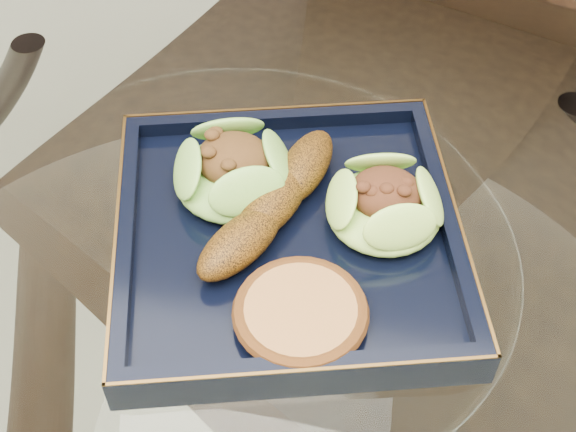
# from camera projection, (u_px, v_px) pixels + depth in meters

# --- Properties ---
(dining_table) EXTENTS (1.13, 1.13, 0.77)m
(dining_table) POSITION_uv_depth(u_px,v_px,m) (240.00, 395.00, 0.75)
(dining_table) COLOR white
(dining_table) RESTS_ON ground
(dining_chair) EXTENTS (0.56, 0.56, 1.00)m
(dining_chair) POSITION_uv_depth(u_px,v_px,m) (367.00, 144.00, 1.02)
(dining_chair) COLOR black
(dining_chair) RESTS_ON ground
(navy_plate) EXTENTS (0.33, 0.33, 0.02)m
(navy_plate) POSITION_uv_depth(u_px,v_px,m) (288.00, 241.00, 0.64)
(navy_plate) COLOR black
(navy_plate) RESTS_ON dining_table
(lettuce_wrap_left) EXTENTS (0.10, 0.10, 0.04)m
(lettuce_wrap_left) POSITION_uv_depth(u_px,v_px,m) (234.00, 174.00, 0.66)
(lettuce_wrap_left) COLOR #498B28
(lettuce_wrap_left) RESTS_ON navy_plate
(lettuce_wrap_right) EXTENTS (0.10, 0.10, 0.03)m
(lettuce_wrap_right) POSITION_uv_depth(u_px,v_px,m) (384.00, 207.00, 0.63)
(lettuce_wrap_right) COLOR #73A931
(lettuce_wrap_right) RESTS_ON navy_plate
(roasted_plantain) EXTENTS (0.10, 0.18, 0.03)m
(roasted_plantain) POSITION_uv_depth(u_px,v_px,m) (273.00, 203.00, 0.64)
(roasted_plantain) COLOR #60370A
(roasted_plantain) RESTS_ON navy_plate
(crumb_patty) EXTENTS (0.10, 0.10, 0.02)m
(crumb_patty) POSITION_uv_depth(u_px,v_px,m) (301.00, 314.00, 0.58)
(crumb_patty) COLOR #B16D3B
(crumb_patty) RESTS_ON navy_plate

